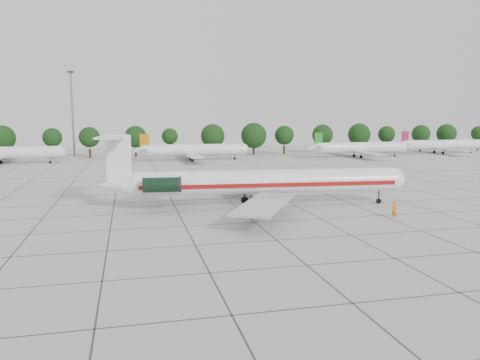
{
  "coord_description": "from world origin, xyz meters",
  "views": [
    {
      "loc": [
        -13.79,
        -58.41,
        12.0
      ],
      "look_at": [
        0.69,
        2.31,
        3.5
      ],
      "focal_mm": 35.0,
      "sensor_mm": 36.0,
      "label": 1
    }
  ],
  "objects_px": {
    "ground_crew": "(394,210)",
    "bg_airliner_b": "(1,153)",
    "bg_airliner_d": "(360,148)",
    "bg_airliner_c": "(194,150)",
    "bg_airliner_e": "(441,145)",
    "main_airliner": "(252,182)",
    "floodlight_mast": "(72,109)"
  },
  "relations": [
    {
      "from": "ground_crew",
      "to": "bg_airliner_b",
      "type": "height_order",
      "value": "bg_airliner_b"
    },
    {
      "from": "bg_airliner_d",
      "to": "bg_airliner_c",
      "type": "bearing_deg",
      "value": 178.23
    },
    {
      "from": "bg_airliner_b",
      "to": "bg_airliner_e",
      "type": "xyz_separation_m",
      "value": [
        129.88,
        4.67,
        0.0
      ]
    },
    {
      "from": "main_airliner",
      "to": "floodlight_mast",
      "type": "relative_size",
      "value": 1.63
    },
    {
      "from": "bg_airliner_c",
      "to": "bg_airliner_d",
      "type": "xyz_separation_m",
      "value": [
        49.05,
        -1.51,
        0.0
      ]
    },
    {
      "from": "ground_crew",
      "to": "bg_airliner_b",
      "type": "bearing_deg",
      "value": -53.42
    },
    {
      "from": "ground_crew",
      "to": "bg_airliner_e",
      "type": "distance_m",
      "value": 108.14
    },
    {
      "from": "ground_crew",
      "to": "bg_airliner_e",
      "type": "xyz_separation_m",
      "value": [
        68.35,
        83.79,
        1.93
      ]
    },
    {
      "from": "main_airliner",
      "to": "bg_airliner_d",
      "type": "distance_m",
      "value": 83.5
    },
    {
      "from": "main_airliner",
      "to": "bg_airliner_b",
      "type": "xyz_separation_m",
      "value": [
        -46.95,
        68.57,
        -0.52
      ]
    },
    {
      "from": "bg_airliner_c",
      "to": "bg_airliner_d",
      "type": "relative_size",
      "value": 1.0
    },
    {
      "from": "main_airliner",
      "to": "floodlight_mast",
      "type": "xyz_separation_m",
      "value": [
        -32.02,
        91.21,
        10.85
      ]
    },
    {
      "from": "bg_airliner_e",
      "to": "main_airliner",
      "type": "bearing_deg",
      "value": -138.55
    },
    {
      "from": "bg_airliner_b",
      "to": "bg_airliner_d",
      "type": "xyz_separation_m",
      "value": [
        97.56,
        -2.15,
        0.0
      ]
    },
    {
      "from": "bg_airliner_d",
      "to": "floodlight_mast",
      "type": "relative_size",
      "value": 1.11
    },
    {
      "from": "ground_crew",
      "to": "bg_airliner_c",
      "type": "distance_m",
      "value": 79.58
    },
    {
      "from": "bg_airliner_e",
      "to": "floodlight_mast",
      "type": "bearing_deg",
      "value": 171.11
    },
    {
      "from": "main_airliner",
      "to": "bg_airliner_d",
      "type": "height_order",
      "value": "main_airliner"
    },
    {
      "from": "floodlight_mast",
      "to": "main_airliner",
      "type": "bearing_deg",
      "value": -70.66
    },
    {
      "from": "bg_airliner_e",
      "to": "floodlight_mast",
      "type": "distance_m",
      "value": 116.89
    },
    {
      "from": "floodlight_mast",
      "to": "bg_airliner_b",
      "type": "bearing_deg",
      "value": -123.41
    },
    {
      "from": "ground_crew",
      "to": "bg_airliner_c",
      "type": "height_order",
      "value": "bg_airliner_c"
    },
    {
      "from": "bg_airliner_e",
      "to": "floodlight_mast",
      "type": "xyz_separation_m",
      "value": [
        -114.94,
        17.98,
        11.37
      ]
    },
    {
      "from": "main_airliner",
      "to": "bg_airliner_b",
      "type": "distance_m",
      "value": 83.1
    },
    {
      "from": "bg_airliner_e",
      "to": "floodlight_mast",
      "type": "height_order",
      "value": "floodlight_mast"
    },
    {
      "from": "bg_airliner_b",
      "to": "floodlight_mast",
      "type": "distance_m",
      "value": 29.41
    },
    {
      "from": "ground_crew",
      "to": "floodlight_mast",
      "type": "xyz_separation_m",
      "value": [
        -46.6,
        101.76,
        13.3
      ]
    },
    {
      "from": "main_airliner",
      "to": "bg_airliner_b",
      "type": "bearing_deg",
      "value": 129.12
    },
    {
      "from": "main_airliner",
      "to": "bg_airliner_b",
      "type": "relative_size",
      "value": 1.47
    },
    {
      "from": "floodlight_mast",
      "to": "bg_airliner_e",
      "type": "bearing_deg",
      "value": -8.89
    },
    {
      "from": "bg_airliner_d",
      "to": "main_airliner",
      "type": "bearing_deg",
      "value": -127.31
    },
    {
      "from": "bg_airliner_c",
      "to": "bg_airliner_e",
      "type": "relative_size",
      "value": 1.0
    }
  ]
}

